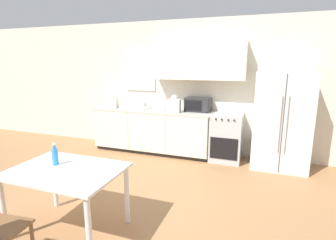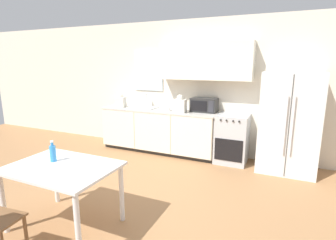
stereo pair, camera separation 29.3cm
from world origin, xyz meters
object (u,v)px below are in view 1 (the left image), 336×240
(dining_table, at_px, (66,178))
(drink_bottle, at_px, (55,156))
(oven_range, at_px, (226,137))
(coffee_mug, at_px, (163,109))
(refrigerator, at_px, (281,121))
(microwave, at_px, (198,104))

(dining_table, relative_size, drink_bottle, 4.74)
(oven_range, relative_size, coffee_mug, 7.48)
(oven_range, xyz_separation_m, dining_table, (-1.34, -2.83, 0.18))
(refrigerator, bearing_deg, oven_range, 177.48)
(drink_bottle, bearing_deg, refrigerator, 47.67)
(oven_range, xyz_separation_m, microwave, (-0.59, 0.11, 0.59))
(coffee_mug, height_order, dining_table, coffee_mug)
(dining_table, bearing_deg, coffee_mug, 87.89)
(oven_range, xyz_separation_m, coffee_mug, (-1.24, -0.15, 0.50))
(microwave, height_order, dining_table, microwave)
(coffee_mug, bearing_deg, dining_table, -92.11)
(refrigerator, xyz_separation_m, microwave, (-1.53, 0.15, 0.19))
(refrigerator, relative_size, microwave, 3.42)
(dining_table, bearing_deg, refrigerator, 50.70)
(dining_table, height_order, drink_bottle, drink_bottle)
(microwave, bearing_deg, coffee_mug, -158.98)
(refrigerator, bearing_deg, microwave, 174.53)
(refrigerator, distance_m, drink_bottle, 3.68)
(oven_range, height_order, dining_table, oven_range)
(oven_range, relative_size, refrigerator, 0.53)
(oven_range, distance_m, microwave, 0.84)
(dining_table, bearing_deg, oven_range, 64.64)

